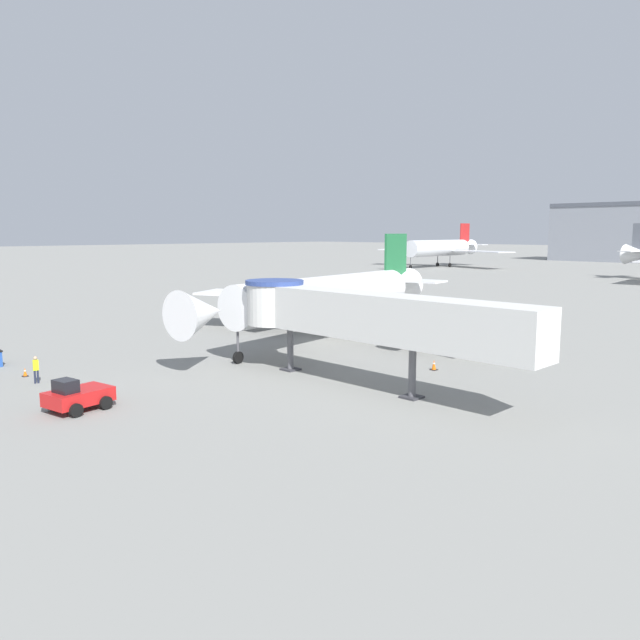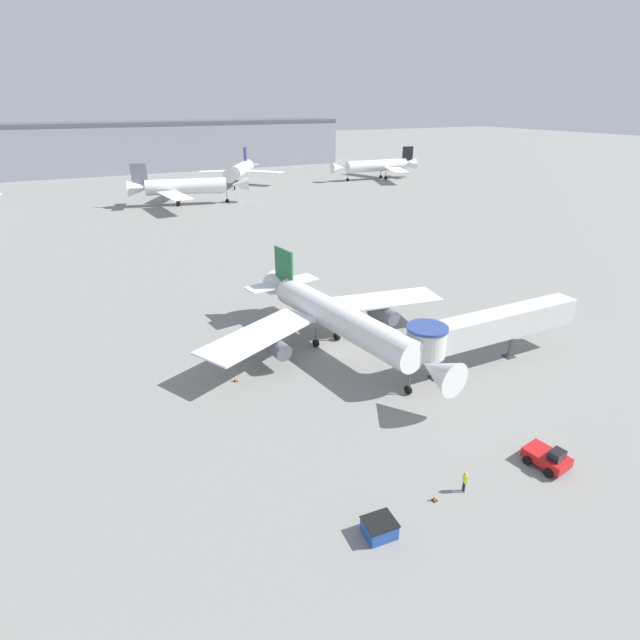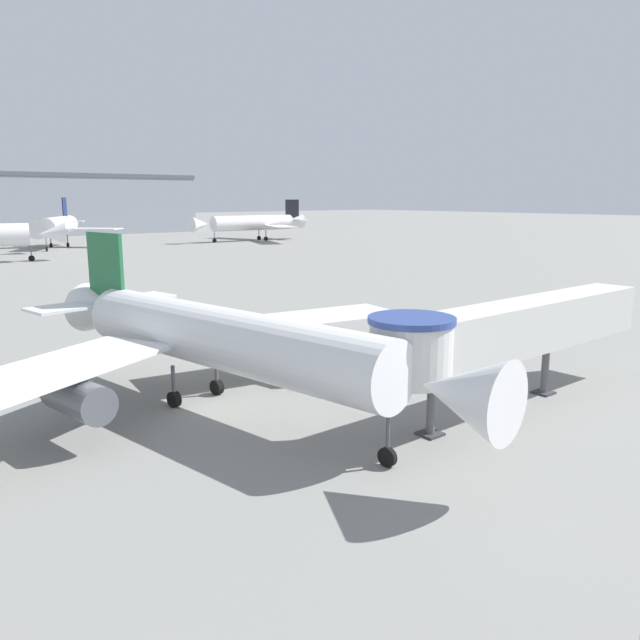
{
  "view_description": "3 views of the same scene",
  "coord_description": "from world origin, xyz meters",
  "px_view_note": "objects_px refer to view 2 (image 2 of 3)",
  "views": [
    {
      "loc": [
        37.75,
        -38.6,
        9.54
      ],
      "look_at": [
        3.19,
        -4.21,
        2.63
      ],
      "focal_mm": 35.0,
      "sensor_mm": 36.0,
      "label": 1
    },
    {
      "loc": [
        -24.54,
        -44.88,
        26.39
      ],
      "look_at": [
        -2.12,
        -0.11,
        4.28
      ],
      "focal_mm": 28.0,
      "sensor_mm": 36.0,
      "label": 2
    },
    {
      "loc": [
        -16.7,
        -29.2,
        11.63
      ],
      "look_at": [
        3.49,
        -4.79,
        5.37
      ],
      "focal_mm": 35.0,
      "sensor_mm": 36.0,
      "label": 3
    }
  ],
  "objects_px": {
    "pushback_tug_red": "(548,457)",
    "ground_crew_marshaller": "(465,480)",
    "jet_bridge": "(484,328)",
    "traffic_cone_port_wing": "(235,379)",
    "background_jet_navy_tail": "(240,170)",
    "traffic_cone_starboard_wing": "(444,335)",
    "background_jet_black_tail": "(378,166)",
    "traffic_cone_apron_front": "(435,497)",
    "main_airplane": "(337,318)",
    "service_container_blue": "(379,528)",
    "background_jet_gray_tail": "(184,186)"
  },
  "relations": [
    {
      "from": "traffic_cone_port_wing",
      "to": "background_jet_black_tail",
      "type": "bearing_deg",
      "value": 51.62
    },
    {
      "from": "traffic_cone_port_wing",
      "to": "traffic_cone_apron_front",
      "type": "distance_m",
      "value": 23.73
    },
    {
      "from": "traffic_cone_apron_front",
      "to": "main_airplane",
      "type": "bearing_deg",
      "value": 78.35
    },
    {
      "from": "pushback_tug_red",
      "to": "ground_crew_marshaller",
      "type": "xyz_separation_m",
      "value": [
        -7.75,
        0.75,
        0.22
      ]
    },
    {
      "from": "pushback_tug_red",
      "to": "background_jet_navy_tail",
      "type": "relative_size",
      "value": 0.14
    },
    {
      "from": "traffic_cone_starboard_wing",
      "to": "traffic_cone_apron_front",
      "type": "distance_m",
      "value": 27.64
    },
    {
      "from": "main_airplane",
      "to": "service_container_blue",
      "type": "distance_m",
      "value": 27.12
    },
    {
      "from": "pushback_tug_red",
      "to": "background_jet_navy_tail",
      "type": "distance_m",
      "value": 147.92
    },
    {
      "from": "jet_bridge",
      "to": "traffic_cone_port_wing",
      "type": "relative_size",
      "value": 34.41
    },
    {
      "from": "pushback_tug_red",
      "to": "service_container_blue",
      "type": "xyz_separation_m",
      "value": [
        -15.49,
        0.12,
        -0.2
      ]
    },
    {
      "from": "main_airplane",
      "to": "service_container_blue",
      "type": "relative_size",
      "value": 14.56
    },
    {
      "from": "pushback_tug_red",
      "to": "service_container_blue",
      "type": "relative_size",
      "value": 1.6
    },
    {
      "from": "traffic_cone_starboard_wing",
      "to": "pushback_tug_red",
      "type": "bearing_deg",
      "value": -109.67
    },
    {
      "from": "service_container_blue",
      "to": "traffic_cone_starboard_wing",
      "type": "relative_size",
      "value": 3.03
    },
    {
      "from": "service_container_blue",
      "to": "ground_crew_marshaller",
      "type": "height_order",
      "value": "ground_crew_marshaller"
    },
    {
      "from": "service_container_blue",
      "to": "background_jet_gray_tail",
      "type": "xyz_separation_m",
      "value": [
        14.46,
        120.14,
        4.33
      ]
    },
    {
      "from": "background_jet_navy_tail",
      "to": "background_jet_gray_tail",
      "type": "distance_m",
      "value": 35.45
    },
    {
      "from": "traffic_cone_port_wing",
      "to": "background_jet_gray_tail",
      "type": "xyz_separation_m",
      "value": [
        16.88,
        96.88,
        4.62
      ]
    },
    {
      "from": "pushback_tug_red",
      "to": "traffic_cone_port_wing",
      "type": "xyz_separation_m",
      "value": [
        -17.91,
        23.39,
        -0.49
      ]
    },
    {
      "from": "traffic_cone_starboard_wing",
      "to": "background_jet_gray_tail",
      "type": "distance_m",
      "value": 98.91
    },
    {
      "from": "pushback_tug_red",
      "to": "ground_crew_marshaller",
      "type": "relative_size",
      "value": 2.04
    },
    {
      "from": "ground_crew_marshaller",
      "to": "background_jet_navy_tail",
      "type": "height_order",
      "value": "background_jet_navy_tail"
    },
    {
      "from": "pushback_tug_red",
      "to": "traffic_cone_port_wing",
      "type": "bearing_deg",
      "value": 118.05
    },
    {
      "from": "background_jet_black_tail",
      "to": "background_jet_gray_tail",
      "type": "height_order",
      "value": "background_jet_gray_tail"
    },
    {
      "from": "jet_bridge",
      "to": "traffic_cone_starboard_wing",
      "type": "xyz_separation_m",
      "value": [
        1.09,
        7.08,
        -4.15
      ]
    },
    {
      "from": "service_container_blue",
      "to": "traffic_cone_apron_front",
      "type": "height_order",
      "value": "service_container_blue"
    },
    {
      "from": "main_airplane",
      "to": "background_jet_black_tail",
      "type": "distance_m",
      "value": 137.05
    },
    {
      "from": "jet_bridge",
      "to": "ground_crew_marshaller",
      "type": "distance_m",
      "value": 20.46
    },
    {
      "from": "traffic_cone_starboard_wing",
      "to": "main_airplane",
      "type": "bearing_deg",
      "value": 166.42
    },
    {
      "from": "main_airplane",
      "to": "traffic_cone_port_wing",
      "type": "distance_m",
      "value": 13.26
    },
    {
      "from": "service_container_blue",
      "to": "main_airplane",
      "type": "bearing_deg",
      "value": 67.69
    },
    {
      "from": "jet_bridge",
      "to": "traffic_cone_apron_front",
      "type": "distance_m",
      "value": 22.3
    },
    {
      "from": "traffic_cone_starboard_wing",
      "to": "background_jet_black_tail",
      "type": "relative_size",
      "value": 0.02
    },
    {
      "from": "ground_crew_marshaller",
      "to": "background_jet_black_tail",
      "type": "distance_m",
      "value": 158.9
    },
    {
      "from": "background_jet_gray_tail",
      "to": "jet_bridge",
      "type": "bearing_deg",
      "value": -163.29
    },
    {
      "from": "service_container_blue",
      "to": "ground_crew_marshaller",
      "type": "relative_size",
      "value": 1.28
    },
    {
      "from": "service_container_blue",
      "to": "traffic_cone_apron_front",
      "type": "distance_m",
      "value": 5.32
    },
    {
      "from": "pushback_tug_red",
      "to": "background_jet_gray_tail",
      "type": "xyz_separation_m",
      "value": [
        -1.03,
        120.27,
        4.14
      ]
    },
    {
      "from": "jet_bridge",
      "to": "pushback_tug_red",
      "type": "relative_size",
      "value": 6.21
    },
    {
      "from": "service_container_blue",
      "to": "background_jet_navy_tail",
      "type": "relative_size",
      "value": 0.09
    },
    {
      "from": "traffic_cone_apron_front",
      "to": "ground_crew_marshaller",
      "type": "height_order",
      "value": "ground_crew_marshaller"
    },
    {
      "from": "jet_bridge",
      "to": "traffic_cone_port_wing",
      "type": "distance_m",
      "value": 26.44
    },
    {
      "from": "jet_bridge",
      "to": "pushback_tug_red",
      "type": "bearing_deg",
      "value": -114.72
    },
    {
      "from": "jet_bridge",
      "to": "ground_crew_marshaller",
      "type": "bearing_deg",
      "value": -136.15
    },
    {
      "from": "ground_crew_marshaller",
      "to": "background_jet_black_tail",
      "type": "bearing_deg",
      "value": 164.33
    },
    {
      "from": "service_container_blue",
      "to": "background_jet_black_tail",
      "type": "relative_size",
      "value": 0.07
    },
    {
      "from": "jet_bridge",
      "to": "background_jet_navy_tail",
      "type": "distance_m",
      "value": 132.27
    },
    {
      "from": "main_airplane",
      "to": "ground_crew_marshaller",
      "type": "height_order",
      "value": "main_airplane"
    },
    {
      "from": "background_jet_gray_tail",
      "to": "main_airplane",
      "type": "bearing_deg",
      "value": -170.05
    },
    {
      "from": "traffic_cone_starboard_wing",
      "to": "traffic_cone_apron_front",
      "type": "xyz_separation_m",
      "value": [
        -18.06,
        -20.93,
        -0.07
      ]
    }
  ]
}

